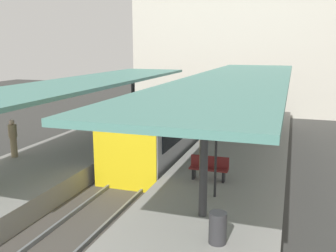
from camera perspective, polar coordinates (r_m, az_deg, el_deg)
name	(u,v)px	position (r m, az deg, el deg)	size (l,w,h in m)	color
ground_plane	(144,178)	(16.98, -3.67, -7.90)	(80.00, 80.00, 0.00)	#383835
platform_left	(69,160)	(18.52, -14.71, -4.94)	(4.40, 28.00, 1.00)	gray
platform_right	(230,177)	(15.86, 9.26, -7.58)	(4.40, 28.00, 1.00)	gray
track_ballast	(144,176)	(16.94, -3.68, -7.58)	(3.20, 28.00, 0.20)	#4C4742
rail_near_side	(129,171)	(17.16, -5.93, -6.76)	(0.08, 28.00, 0.14)	slate
rail_far_side	(159,174)	(16.65, -1.37, -7.30)	(0.08, 28.00, 0.14)	slate
commuter_train	(174,121)	(20.62, 0.94, 0.70)	(2.78, 13.00, 3.10)	#ADADB2
canopy_left	(81,84)	(19.02, -12.98, 6.20)	(4.18, 21.00, 3.06)	#333335
canopy_right	(238,80)	(16.40, 10.51, 6.83)	(4.18, 21.00, 3.48)	#333335
platform_bench	(209,167)	(13.84, 6.21, -6.21)	(1.40, 0.41, 0.86)	black
platform_sign	(216,148)	(11.98, 7.24, -3.33)	(0.90, 0.08, 2.21)	#262628
litter_bin	(218,228)	(9.67, 7.50, -14.98)	(0.44, 0.44, 0.80)	#2D2D30
passenger_near_bench	(13,138)	(17.74, -22.32, -1.64)	(0.36, 0.36, 1.66)	#998460
passenger_mid_platform	(125,113)	(22.98, -6.52, 2.03)	(0.36, 0.36, 1.59)	#232328
station_building_backdrop	(239,49)	(35.12, 10.63, 11.37)	(18.00, 6.00, 11.00)	beige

